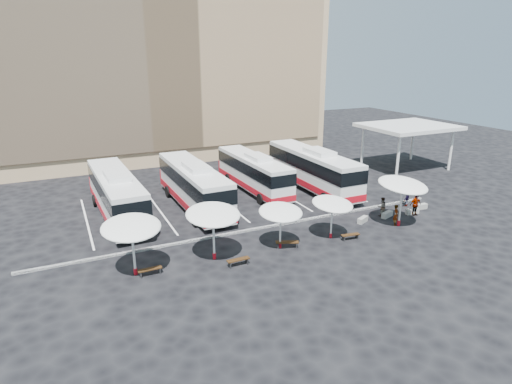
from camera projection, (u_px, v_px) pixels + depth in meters
name	position (u px, v px, depth m)	size (l,w,h in m)	color
ground	(261.00, 232.00, 33.01)	(120.00, 120.00, 0.00)	black
sandstone_building	(156.00, 57.00, 56.50)	(42.00, 18.25, 29.60)	tan
service_canopy	(408.00, 128.00, 49.86)	(10.00, 8.00, 5.20)	white
curb_divider	(258.00, 228.00, 33.42)	(34.00, 0.25, 0.15)	black
bay_lines	(223.00, 201.00, 39.89)	(24.15, 12.00, 0.01)	white
bus_0	(116.00, 193.00, 35.26)	(3.38, 13.08, 4.12)	white
bus_1	(193.00, 184.00, 37.64)	(3.20, 13.18, 4.17)	white
bus_2	(253.00, 171.00, 42.34)	(3.04, 12.17, 3.85)	white
bus_3	(312.00, 168.00, 42.70)	(3.21, 13.56, 4.30)	white
sunshade_0	(131.00, 227.00, 25.63)	(3.56, 3.61, 3.73)	white
sunshade_1	(213.00, 215.00, 27.67)	(3.65, 3.69, 3.73)	white
sunshade_2	(281.00, 212.00, 29.43)	(3.31, 3.34, 3.18)	white
sunshade_3	(332.00, 204.00, 31.10)	(3.66, 3.69, 3.14)	white
sunshade_4	(403.00, 185.00, 33.13)	(4.79, 4.82, 3.98)	white
wood_bench_0	(150.00, 270.00, 26.43)	(1.48, 0.42, 0.45)	black
wood_bench_1	(238.00, 261.00, 27.62)	(1.52, 0.43, 0.46)	black
wood_bench_2	(287.00, 243.00, 30.12)	(1.66, 1.03, 0.50)	black
wood_bench_3	(350.00, 236.00, 31.48)	(1.45, 0.55, 0.44)	black
conc_bench_0	(363.00, 220.00, 34.76)	(1.16, 0.39, 0.44)	gray
conc_bench_1	(387.00, 215.00, 35.87)	(1.23, 0.41, 0.46)	gray
conc_bench_2	(412.00, 211.00, 36.58)	(1.19, 0.40, 0.44)	gray
conc_bench_3	(420.00, 207.00, 37.72)	(1.23, 0.41, 0.46)	gray
passenger_0	(396.00, 215.00, 33.98)	(0.63, 0.41, 1.72)	black
passenger_1	(382.00, 207.00, 35.95)	(0.80, 0.62, 1.65)	black
passenger_2	(415.00, 205.00, 36.07)	(1.12, 0.47, 1.91)	black
passenger_3	(406.00, 197.00, 38.32)	(1.13, 0.65, 1.75)	black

